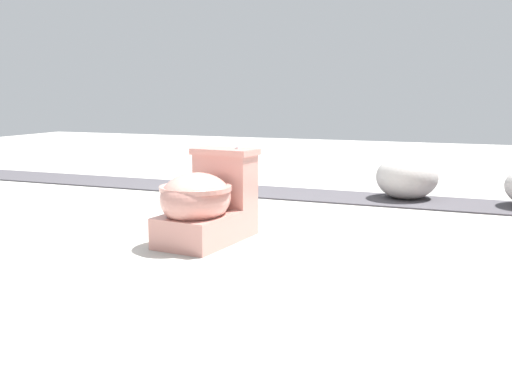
# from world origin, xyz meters

# --- Properties ---
(ground_plane) EXTENTS (14.00, 14.00, 0.00)m
(ground_plane) POSITION_xyz_m (0.00, 0.00, 0.00)
(ground_plane) COLOR #A8A59E
(gravel_strip) EXTENTS (0.56, 8.00, 0.01)m
(gravel_strip) POSITION_xyz_m (-1.36, 0.50, 0.01)
(gravel_strip) COLOR #423F44
(gravel_strip) RESTS_ON ground
(toilet) EXTENTS (0.67, 0.44, 0.52)m
(toilet) POSITION_xyz_m (0.30, 0.10, 0.22)
(toilet) COLOR tan
(toilet) RESTS_ON ground
(boulder_far) EXTENTS (0.65, 0.63, 0.35)m
(boulder_far) POSITION_xyz_m (-1.48, 0.95, 0.18)
(boulder_far) COLOR #B7B2AD
(boulder_far) RESTS_ON ground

